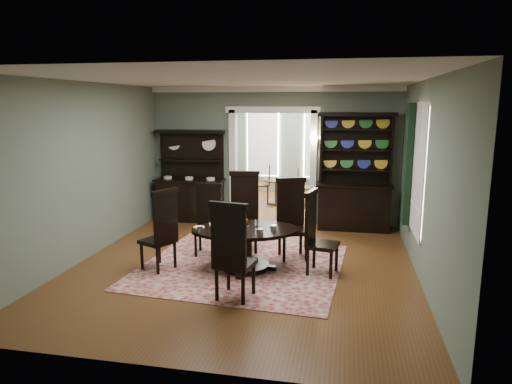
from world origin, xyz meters
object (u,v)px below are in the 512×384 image
sideboard (191,189)px  welsh_dresser (354,188)px  dining_table (245,241)px  parlor_table (277,188)px

sideboard → welsh_dresser: size_ratio=0.84×
dining_table → welsh_dresser: bearing=45.1°
sideboard → welsh_dresser: 3.65m
welsh_dresser → dining_table: bearing=-121.9°
sideboard → welsh_dresser: (3.64, -0.03, 0.17)m
welsh_dresser → parlor_table: size_ratio=3.38×
parlor_table → welsh_dresser: bearing=-46.0°
dining_table → parlor_table: (-0.23, 4.86, -0.03)m
dining_table → welsh_dresser: 3.34m
welsh_dresser → parlor_table: bearing=133.6°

